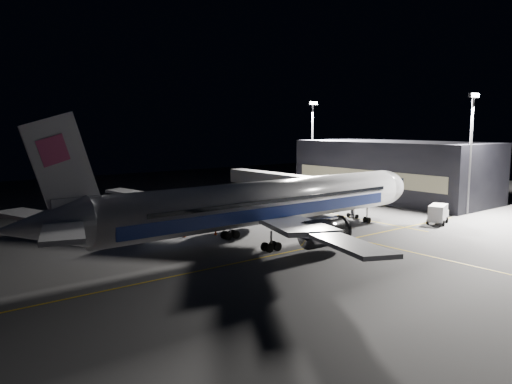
{
  "coord_description": "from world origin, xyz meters",
  "views": [
    {
      "loc": [
        -41.57,
        -49.74,
        15.27
      ],
      "look_at": [
        1.62,
        4.49,
        6.0
      ],
      "focal_mm": 35.0,
      "sensor_mm": 36.0,
      "label": 1
    }
  ],
  "objects": [
    {
      "name": "ground",
      "position": [
        0.0,
        0.0,
        0.0
      ],
      "size": [
        200.0,
        200.0,
        0.0
      ],
      "primitive_type": "plane",
      "color": "#4C4C4F",
      "rests_on": "ground"
    },
    {
      "name": "guide_line_main",
      "position": [
        10.0,
        0.0,
        0.01
      ],
      "size": [
        0.25,
        80.0,
        0.01
      ],
      "primitive_type": "cube",
      "color": "gold",
      "rests_on": "ground"
    },
    {
      "name": "guide_line_cross",
      "position": [
        0.0,
        -6.0,
        0.01
      ],
      "size": [
        70.0,
        0.25,
        0.01
      ],
      "primitive_type": "cube",
      "color": "gold",
      "rests_on": "ground"
    },
    {
      "name": "guide_line_side",
      "position": [
        22.0,
        10.0,
        0.01
      ],
      "size": [
        0.25,
        40.0,
        0.01
      ],
      "primitive_type": "cube",
      "color": "gold",
      "rests_on": "ground"
    },
    {
      "name": "airliner",
      "position": [
        -1.08,
        0.0,
        5.16
      ],
      "size": [
        61.48,
        54.22,
        16.64
      ],
      "color": "silver",
      "rests_on": "ground"
    },
    {
      "name": "terminal",
      "position": [
        45.98,
        14.0,
        6.0
      ],
      "size": [
        18.12,
        40.0,
        12.0
      ],
      "color": "black",
      "rests_on": "ground"
    },
    {
      "name": "jet_bridge",
      "position": [
        22.0,
        18.06,
        4.58
      ],
      "size": [
        3.6,
        34.4,
        6.3
      ],
      "color": "#B2B2B7",
      "rests_on": "ground"
    },
    {
      "name": "floodlight_mast_north",
      "position": [
        40.0,
        31.99,
        12.37
      ],
      "size": [
        2.4,
        0.68,
        20.7
      ],
      "color": "#59595E",
      "rests_on": "ground"
    },
    {
      "name": "floodlight_mast_south",
      "position": [
        40.0,
        -6.01,
        12.37
      ],
      "size": [
        2.4,
        0.67,
        20.7
      ],
      "color": "#59595E",
      "rests_on": "ground"
    },
    {
      "name": "service_truck",
      "position": [
        29.02,
        -7.22,
        1.59
      ],
      "size": [
        6.22,
        4.27,
        2.97
      ],
      "rotation": [
        0.0,
        0.0,
        0.38
      ],
      "color": "silver",
      "rests_on": "ground"
    },
    {
      "name": "baggage_tug",
      "position": [
        -6.15,
        17.39,
        0.89
      ],
      "size": [
        3.17,
        2.81,
        1.94
      ],
      "rotation": [
        0.0,
        0.0,
        -0.3
      ],
      "color": "black",
      "rests_on": "ground"
    },
    {
      "name": "safety_cone_a",
      "position": [
        -7.4,
        9.05,
        0.34
      ],
      "size": [
        0.45,
        0.45,
        0.68
      ],
      "primitive_type": "cone",
      "color": "#E43D09",
      "rests_on": "ground"
    },
    {
      "name": "safety_cone_b",
      "position": [
        -3.23,
        7.54,
        0.34
      ],
      "size": [
        0.45,
        0.45,
        0.68
      ],
      "primitive_type": "cone",
      "color": "#E43D09",
      "rests_on": "ground"
    },
    {
      "name": "safety_cone_c",
      "position": [
        5.87,
        14.0,
        0.26
      ],
      "size": [
        0.34,
        0.34,
        0.52
      ],
      "primitive_type": "cone",
      "color": "#E43D09",
      "rests_on": "ground"
    }
  ]
}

